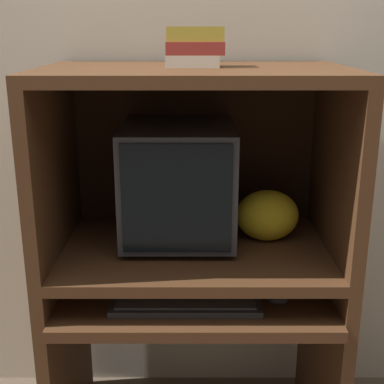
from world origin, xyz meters
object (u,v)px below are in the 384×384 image
keyboard (188,303)px  snack_bag (269,215)px  crt_monitor (181,182)px  mouse (280,299)px  book_stack (197,47)px

keyboard → snack_bag: (0.28, 0.24, 0.20)m
crt_monitor → snack_bag: size_ratio=1.94×
crt_monitor → keyboard: 0.40m
crt_monitor → mouse: crt_monitor is taller
mouse → book_stack: size_ratio=0.37×
crt_monitor → keyboard: size_ratio=0.89×
crt_monitor → keyboard: crt_monitor is taller
crt_monitor → snack_bag: bearing=-1.0°
keyboard → snack_bag: snack_bag is taller
mouse → snack_bag: 0.30m
crt_monitor → mouse: 0.50m
mouse → book_stack: book_stack is taller
crt_monitor → book_stack: (0.05, -0.06, 0.44)m
keyboard → snack_bag: size_ratio=2.18×
mouse → snack_bag: snack_bag is taller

